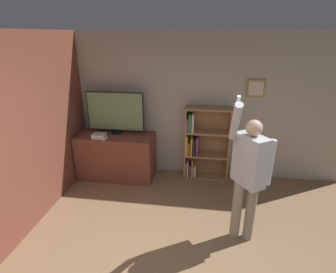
{
  "coord_description": "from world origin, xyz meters",
  "views": [
    {
      "loc": [
        0.36,
        -1.74,
        2.65
      ],
      "look_at": [
        -0.16,
        1.91,
        1.19
      ],
      "focal_mm": 28.0,
      "sensor_mm": 36.0,
      "label": 1
    }
  ],
  "objects": [
    {
      "name": "person",
      "position": [
        0.95,
        1.25,
        1.04
      ],
      "size": [
        0.56,
        0.56,
        2.04
      ],
      "rotation": [
        0.0,
        0.0,
        -0.97
      ],
      "color": "gray",
      "rests_on": "ground_plane"
    },
    {
      "name": "television",
      "position": [
        -1.28,
        2.76,
        1.28
      ],
      "size": [
        1.08,
        0.22,
        0.8
      ],
      "color": "black",
      "rests_on": "tv_ledge"
    },
    {
      "name": "wall_side_brick",
      "position": [
        -2.05,
        1.51,
        1.35
      ],
      "size": [
        0.06,
        4.61,
        2.7
      ],
      "color": "brown",
      "rests_on": "ground_plane"
    },
    {
      "name": "bookshelf",
      "position": [
        0.35,
        2.86,
        0.68
      ],
      "size": [
        0.84,
        0.28,
        1.41
      ],
      "color": "#997047",
      "rests_on": "ground_plane"
    },
    {
      "name": "game_console",
      "position": [
        -1.51,
        2.47,
        0.91
      ],
      "size": [
        0.23,
        0.18,
        0.08
      ],
      "color": "silver",
      "rests_on": "tv_ledge"
    },
    {
      "name": "remote_loose",
      "position": [
        -1.37,
        2.43,
        0.88
      ],
      "size": [
        0.05,
        0.14,
        0.02
      ],
      "color": "white",
      "rests_on": "tv_ledge"
    },
    {
      "name": "tv_ledge",
      "position": [
        -1.28,
        2.65,
        0.43
      ],
      "size": [
        1.44,
        0.62,
        0.86
      ],
      "color": "brown",
      "rests_on": "ground_plane"
    },
    {
      "name": "wall_back",
      "position": [
        0.0,
        3.04,
        1.35
      ],
      "size": [
        6.04,
        0.09,
        2.7
      ],
      "color": "#B2AD9E",
      "rests_on": "ground_plane"
    }
  ]
}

